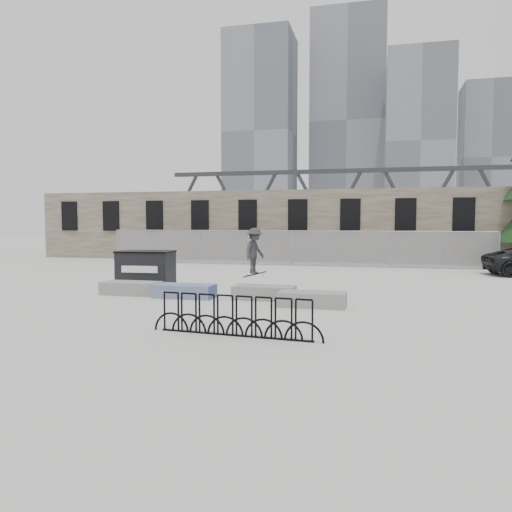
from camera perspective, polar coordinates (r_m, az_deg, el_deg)
The scene contains 12 objects.
ground at distance 16.59m, azimuth -3.40°, elevation -4.83°, with size 120.00×120.00×0.00m, color beige.
stone_wall at distance 32.26m, azimuth 5.13°, elevation 3.47°, with size 36.00×2.58×4.50m.
chainlink_fence at distance 28.61m, azimuth 3.99°, elevation 0.97°, with size 22.06×0.06×2.02m.
planter_far_left at distance 17.89m, azimuth -14.08°, elevation -3.51°, with size 2.00×0.90×0.44m.
planter_center_left at distance 16.81m, azimuth -8.18°, elevation -3.91°, with size 2.00×0.90×0.44m.
planter_center_right at distance 16.28m, azimuth 0.94°, elevation -4.13°, with size 2.00×0.90×0.44m.
planter_offset at distance 14.99m, azimuth 6.45°, elevation -4.86°, with size 2.00×0.90×0.44m.
dumpster at distance 20.02m, azimuth -12.47°, elevation -1.38°, with size 2.19×1.43×1.39m.
bike_rack at distance 11.11m, azimuth -2.46°, elevation -6.93°, with size 4.03×0.44×0.90m.
skyline_towers at distance 111.14m, azimuth 10.85°, elevation 13.38°, with size 58.00×28.00×48.00m.
truss_bridge at distance 70.86m, azimuth 18.00°, elevation 5.09°, with size 70.00×3.00×9.80m.
skateboarder at distance 16.81m, azimuth -0.15°, elevation 0.59°, with size 0.85×1.12×1.68m.
Camera 1 is at (4.84, -15.66, 2.54)m, focal length 35.00 mm.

